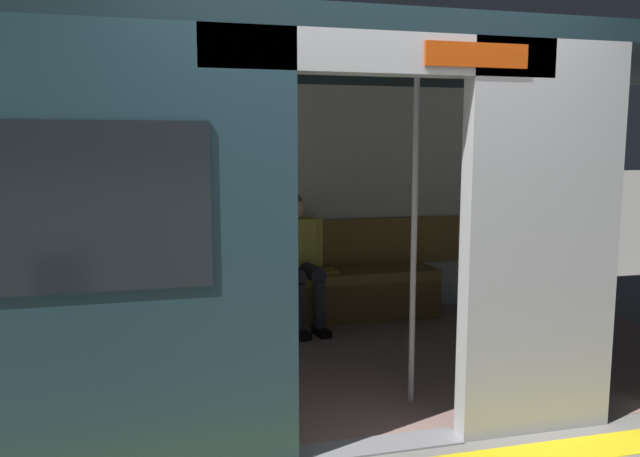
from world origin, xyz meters
TOP-DOWN VIEW (x-y plane):
  - ground_plane at (0.00, 0.00)m, footprint 60.00×60.00m
  - train_car at (0.05, -1.26)m, footprint 6.40×2.87m
  - bench_seat at (0.00, -2.36)m, footprint 2.78×0.44m
  - person_seated at (-0.05, -2.31)m, footprint 0.55×0.71m
  - handbag at (0.46, -2.41)m, footprint 0.26×0.15m
  - book at (-0.36, -2.39)m, footprint 0.15×0.22m
  - grab_pole_door at (0.40, -0.38)m, footprint 0.04×0.04m
  - grab_pole_far at (-0.40, -0.52)m, footprint 0.04×0.04m

SIDE VIEW (x-z plane):
  - ground_plane at x=0.00m, z-range 0.00..0.00m
  - bench_seat at x=0.00m, z-range 0.12..0.58m
  - book at x=-0.36m, z-range 0.45..0.48m
  - handbag at x=0.46m, z-range 0.45..0.62m
  - person_seated at x=-0.05m, z-range 0.08..1.27m
  - grab_pole_door at x=0.40m, z-range 0.00..2.13m
  - grab_pole_far at x=-0.40m, z-range 0.00..2.13m
  - train_car at x=0.05m, z-range 0.38..2.64m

